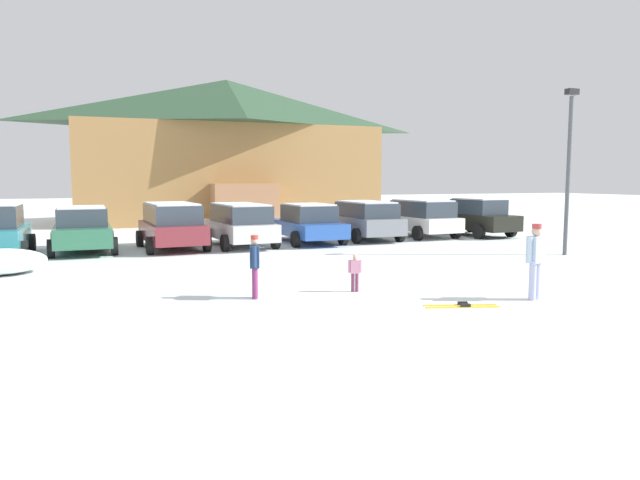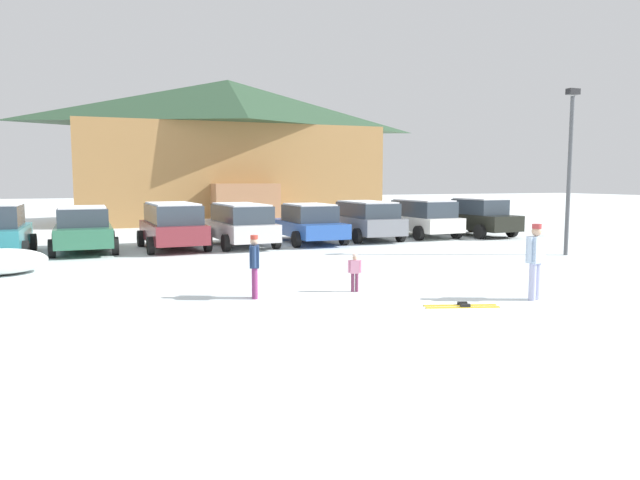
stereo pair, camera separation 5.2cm
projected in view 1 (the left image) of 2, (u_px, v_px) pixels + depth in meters
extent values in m
plane|color=silver|center=(491.00, 328.00, 10.11)|extent=(160.00, 160.00, 0.00)
cube|color=#A17542|center=(228.00, 175.00, 36.22)|extent=(18.11, 8.16, 5.89)
pyramid|color=#2B4931|center=(227.00, 104.00, 35.76)|extent=(18.73, 8.77, 2.95)
cube|color=#AA754F|center=(245.00, 205.00, 32.00)|extent=(3.65, 1.91, 2.40)
cylinder|color=black|center=(32.00, 242.00, 21.00)|extent=(0.22, 0.64, 0.64)
cylinder|color=black|center=(24.00, 250.00, 18.62)|extent=(0.22, 0.64, 0.64)
cube|color=#2B664A|center=(83.00, 234.00, 20.66)|extent=(1.94, 4.39, 0.66)
cube|color=#2D3842|center=(82.00, 217.00, 20.39)|extent=(1.68, 2.29, 0.63)
cube|color=white|center=(81.00, 207.00, 20.35)|extent=(1.57, 2.18, 0.06)
cylinder|color=black|center=(54.00, 241.00, 21.54)|extent=(0.23, 0.64, 0.64)
cylinder|color=black|center=(111.00, 239.00, 22.32)|extent=(0.23, 0.64, 0.64)
cylinder|color=black|center=(51.00, 249.00, 19.07)|extent=(0.23, 0.64, 0.64)
cylinder|color=black|center=(114.00, 246.00, 19.84)|extent=(0.23, 0.64, 0.64)
cube|color=maroon|center=(172.00, 232.00, 21.53)|extent=(2.11, 4.41, 0.68)
cube|color=#2D3842|center=(172.00, 214.00, 21.38)|extent=(1.83, 3.36, 0.69)
cube|color=white|center=(171.00, 204.00, 21.34)|extent=(1.71, 3.19, 0.06)
cylinder|color=black|center=(140.00, 239.00, 22.35)|extent=(0.25, 0.65, 0.64)
cylinder|color=black|center=(191.00, 236.00, 23.19)|extent=(0.25, 0.65, 0.64)
cylinder|color=black|center=(150.00, 246.00, 19.93)|extent=(0.25, 0.65, 0.64)
cylinder|color=black|center=(207.00, 243.00, 20.78)|extent=(0.25, 0.65, 0.64)
cube|color=silver|center=(240.00, 230.00, 22.41)|extent=(2.05, 4.47, 0.65)
cube|color=#2D3842|center=(240.00, 214.00, 22.26)|extent=(1.78, 3.41, 0.66)
cube|color=white|center=(240.00, 204.00, 22.23)|extent=(1.66, 3.24, 0.06)
cylinder|color=black|center=(207.00, 236.00, 23.26)|extent=(0.25, 0.65, 0.64)
cylinder|color=black|center=(253.00, 234.00, 24.08)|extent=(0.25, 0.65, 0.64)
cylinder|color=black|center=(225.00, 243.00, 20.81)|extent=(0.25, 0.65, 0.64)
cylinder|color=black|center=(275.00, 240.00, 21.63)|extent=(0.25, 0.65, 0.64)
cube|color=#2751A7|center=(307.00, 228.00, 23.75)|extent=(1.94, 4.64, 0.58)
cube|color=#2D3842|center=(309.00, 213.00, 23.47)|extent=(1.69, 2.42, 0.67)
cube|color=white|center=(309.00, 205.00, 23.43)|extent=(1.57, 2.30, 0.06)
cylinder|color=black|center=(273.00, 233.00, 24.71)|extent=(0.23, 0.64, 0.64)
cylinder|color=black|center=(316.00, 231.00, 25.48)|extent=(0.23, 0.64, 0.64)
cylinder|color=black|center=(296.00, 239.00, 22.08)|extent=(0.23, 0.64, 0.64)
cylinder|color=black|center=(343.00, 237.00, 22.85)|extent=(0.23, 0.64, 0.64)
cube|color=slate|center=(365.00, 224.00, 24.92)|extent=(1.95, 4.30, 0.70)
cube|color=#2D3842|center=(366.00, 210.00, 24.77)|extent=(1.70, 3.27, 0.61)
cube|color=white|center=(366.00, 202.00, 24.73)|extent=(1.59, 3.11, 0.06)
cylinder|color=black|center=(333.00, 231.00, 25.84)|extent=(0.23, 0.64, 0.64)
cylinder|color=black|center=(372.00, 229.00, 26.53)|extent=(0.23, 0.64, 0.64)
cylinder|color=black|center=(357.00, 236.00, 23.38)|extent=(0.23, 0.64, 0.64)
cylinder|color=black|center=(400.00, 234.00, 24.07)|extent=(0.23, 0.64, 0.64)
cube|color=white|center=(421.00, 223.00, 26.13)|extent=(1.95, 4.07, 0.63)
cube|color=#2D3842|center=(422.00, 209.00, 25.99)|extent=(1.70, 3.10, 0.70)
cube|color=white|center=(423.00, 200.00, 25.95)|extent=(1.59, 2.94, 0.06)
cylinder|color=black|center=(389.00, 229.00, 26.91)|extent=(0.24, 0.65, 0.64)
cylinder|color=black|center=(424.00, 227.00, 27.69)|extent=(0.24, 0.65, 0.64)
cylinder|color=black|center=(418.00, 233.00, 24.64)|extent=(0.24, 0.65, 0.64)
cylinder|color=black|center=(455.00, 231.00, 25.42)|extent=(0.24, 0.65, 0.64)
cube|color=black|center=(475.00, 221.00, 26.87)|extent=(2.05, 4.48, 0.70)
cube|color=#2D3842|center=(478.00, 207.00, 26.60)|extent=(1.69, 2.38, 0.68)
cube|color=white|center=(479.00, 199.00, 26.56)|extent=(1.58, 2.26, 0.06)
cylinder|color=black|center=(441.00, 227.00, 27.71)|extent=(0.27, 0.65, 0.64)
cylinder|color=black|center=(471.00, 226.00, 28.53)|extent=(0.27, 0.65, 0.64)
cylinder|color=black|center=(479.00, 232.00, 25.29)|extent=(0.27, 0.65, 0.64)
cylinder|color=black|center=(511.00, 230.00, 26.10)|extent=(0.27, 0.65, 0.64)
cylinder|color=#7D2D62|center=(255.00, 282.00, 12.68)|extent=(0.13, 0.13, 0.69)
cylinder|color=#7D2D62|center=(255.00, 284.00, 12.53)|extent=(0.13, 0.13, 0.69)
cube|color=navy|center=(255.00, 257.00, 12.54)|extent=(0.29, 0.38, 0.49)
cylinder|color=navy|center=(255.00, 255.00, 12.76)|extent=(0.09, 0.09, 0.46)
cylinder|color=navy|center=(254.00, 257.00, 12.33)|extent=(0.09, 0.09, 0.46)
sphere|color=tan|center=(255.00, 241.00, 12.51)|extent=(0.18, 0.18, 0.18)
cylinder|color=#C13C2F|center=(254.00, 237.00, 12.50)|extent=(0.17, 0.17, 0.08)
cylinder|color=#723353|center=(353.00, 282.00, 13.36)|extent=(0.08, 0.08, 0.44)
cylinder|color=#723353|center=(357.00, 282.00, 13.37)|extent=(0.08, 0.08, 0.44)
cube|color=pink|center=(355.00, 267.00, 13.33)|extent=(0.24, 0.19, 0.31)
cylinder|color=pink|center=(349.00, 266.00, 13.32)|extent=(0.06, 0.06, 0.29)
cylinder|color=pink|center=(361.00, 266.00, 13.33)|extent=(0.06, 0.06, 0.29)
sphere|color=tan|center=(355.00, 258.00, 13.30)|extent=(0.11, 0.11, 0.11)
cylinder|color=beige|center=(355.00, 255.00, 13.30)|extent=(0.11, 0.11, 0.05)
cylinder|color=#A7ABD2|center=(537.00, 281.00, 12.51)|extent=(0.15, 0.15, 0.82)
cylinder|color=#A7ABD2|center=(532.00, 282.00, 12.40)|extent=(0.15, 0.15, 0.82)
cube|color=#A7BDD9|center=(536.00, 249.00, 12.38)|extent=(0.45, 0.35, 0.58)
cylinder|color=#A7BDD9|center=(542.00, 248.00, 12.54)|extent=(0.11, 0.11, 0.55)
cylinder|color=#A7BDD9|center=(530.00, 250.00, 12.22)|extent=(0.11, 0.11, 0.55)
sphere|color=tan|center=(537.00, 231.00, 12.34)|extent=(0.21, 0.21, 0.21)
cylinder|color=#AE383A|center=(537.00, 226.00, 12.33)|extent=(0.20, 0.20, 0.10)
cube|color=yellow|center=(463.00, 307.00, 11.71)|extent=(1.49, 0.57, 0.02)
cube|color=black|center=(466.00, 305.00, 11.71)|extent=(0.22, 0.14, 0.06)
cube|color=yellow|center=(460.00, 305.00, 11.91)|extent=(1.49, 0.57, 0.02)
cube|color=black|center=(463.00, 303.00, 11.91)|extent=(0.22, 0.14, 0.06)
cylinder|color=#515459|center=(568.00, 177.00, 19.65)|extent=(0.14, 0.14, 5.44)
cube|color=#232326|center=(572.00, 92.00, 19.34)|extent=(0.44, 0.24, 0.20)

